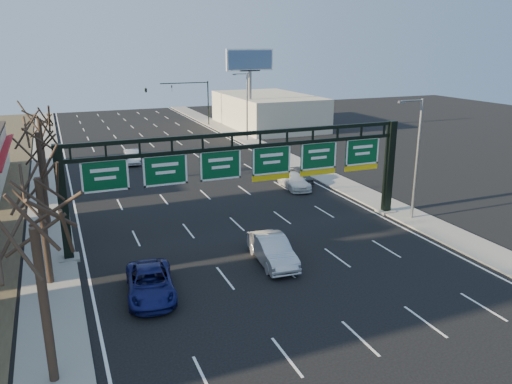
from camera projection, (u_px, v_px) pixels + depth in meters
name	position (u px, v px, depth m)	size (l,w,h in m)	color
ground	(299.00, 282.00, 27.79)	(160.00, 160.00, 0.00)	black
sidewalk_left	(48.00, 205.00, 40.81)	(3.00, 120.00, 0.12)	gray
sidewalk_right	(322.00, 175.00, 50.16)	(3.00, 120.00, 0.12)	gray
lane_markings	(199.00, 189.00, 45.50)	(21.60, 120.00, 0.01)	white
sign_gantry	(249.00, 169.00, 33.61)	(24.60, 1.20, 7.20)	black
building_right_distant	(268.00, 111.00, 78.66)	(12.00, 20.00, 5.00)	#BEB59E
tree_near	(30.00, 200.00, 17.43)	(3.60, 3.60, 8.86)	#31241B
tree_gantry	(35.00, 158.00, 25.50)	(3.60, 3.60, 8.48)	#31241B
tree_mid	(35.00, 118.00, 34.15)	(3.60, 3.60, 9.24)	#31241B
tree_far	(37.00, 107.00, 43.11)	(3.60, 3.60, 8.86)	#31241B
streetlight_near	(416.00, 153.00, 36.20)	(2.15, 0.22, 9.00)	slate
streetlight_far	(246.00, 103.00, 66.31)	(2.15, 0.22, 9.00)	slate
billboard_right	(250.00, 70.00, 70.51)	(7.00, 0.50, 12.00)	slate
traffic_signal_mast	(170.00, 92.00, 77.00)	(10.16, 0.54, 7.00)	black
car_blue_suv	(150.00, 283.00, 26.05)	(2.38, 5.17, 1.44)	navy
car_silver_sedan	(272.00, 250.00, 29.94)	(1.75, 5.03, 1.66)	#BABABF
car_white_wagon	(294.00, 181.00, 45.52)	(1.91, 4.69, 1.36)	white
car_grey_far	(300.00, 175.00, 47.45)	(1.69, 4.20, 1.43)	#424648
car_silver_distant	(132.00, 157.00, 55.01)	(1.53, 4.38, 1.44)	silver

